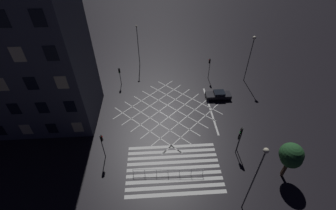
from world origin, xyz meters
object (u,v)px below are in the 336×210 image
Objects in this scene: street_lamp_far at (252,48)px; traffic_light_sw_main at (102,142)px; street_tree_near at (291,154)px; waiting_car at (218,95)px; traffic_light_ne_main at (209,65)px; traffic_light_se_main at (241,135)px; traffic_light_nw_cross at (120,73)px; traffic_light_se_cross at (239,139)px; street_lamp_west at (138,41)px; street_tree_far at (291,158)px; street_lamp_east at (257,172)px.

traffic_light_sw_main is at bearing -145.06° from street_lamp_far.
waiting_car is at bearing 105.12° from street_tree_near.
traffic_light_ne_main is 0.48× the size of street_lamp_far.
traffic_light_se_main is 6.17m from street_tree_near.
traffic_light_se_main reaches higher than traffic_light_nw_cross.
traffic_light_se_cross is at bearing -1.02° from traffic_light_sw_main.
street_lamp_far is (21.07, -7.58, 1.42)m from street_lamp_west.
traffic_light_nw_cross is at bearing 3.81° from traffic_light_ne_main.
street_tree_far is (22.13, -21.70, 0.96)m from traffic_light_nw_cross.
street_lamp_east reaches higher than traffic_light_sw_main.
traffic_light_nw_cross is at bearing 136.04° from street_tree_near.
traffic_light_se_cross is 0.39× the size of street_lamp_far.
traffic_light_ne_main is at bearing -85.12° from waiting_car.
traffic_light_se_main is (0.31, -18.50, -0.06)m from traffic_light_ne_main.
traffic_light_se_cross is 29.04m from street_lamp_west.
traffic_light_ne_main reaches higher than traffic_light_se_cross.
street_lamp_far is 22.09m from street_tree_far.
traffic_light_nw_cross is 30.86m from street_tree_near.
waiting_car is at bearing 104.64° from street_tree_far.
street_lamp_west is 34.85m from street_tree_far.
street_lamp_east reaches higher than traffic_light_se_main.
street_tree_near reaches higher than traffic_light_nw_cross.
street_lamp_east is 1.15× the size of street_lamp_west.
traffic_light_se_cross is 6.30m from street_tree_far.
traffic_light_se_main is at bearing -111.40° from street_lamp_far.
street_lamp_west is 1.96× the size of waiting_car.
street_tree_far is at bearing -102.69° from street_tree_near.
street_lamp_west reaches higher than street_tree_near.
street_lamp_far is (24.81, 17.33, 4.06)m from traffic_light_sw_main.
traffic_light_se_cross is 18.81m from traffic_light_ne_main.
traffic_light_se_cross is at bearing 139.39° from street_tree_far.
traffic_light_ne_main is 0.50× the size of street_lamp_west.
traffic_light_se_main is at bearing -35.30° from traffic_light_se_cross.
street_lamp_east is at bearing 77.50° from traffic_light_se_main.
street_tree_far is at bearing 30.23° from street_lamp_east.
traffic_light_se_cross is 0.86× the size of traffic_light_sw_main.
street_lamp_far reaches higher than traffic_light_se_main.
traffic_light_ne_main is at bearing 0.29° from traffic_light_se_cross.
traffic_light_se_main is at bearing 77.50° from street_lamp_east.
street_lamp_east reaches higher than traffic_light_se_cross.
traffic_light_nw_cross is 31.01m from street_tree_far.
traffic_light_sw_main is 0.94× the size of traffic_light_ne_main.
traffic_light_se_cross is 6.22m from street_tree_near.
street_lamp_east is at bearing 84.20° from waiting_car.
traffic_light_sw_main is at bearing 169.77° from street_tree_near.
waiting_car is at bearing 84.20° from street_lamp_east.
traffic_light_se_cross is 0.69× the size of street_tree_near.
street_tree_far is at bearing 136.01° from traffic_light_se_main.
street_tree_near is at bearing -128.11° from traffic_light_se_cross.
traffic_light_ne_main is (17.70, 18.48, 0.17)m from traffic_light_sw_main.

